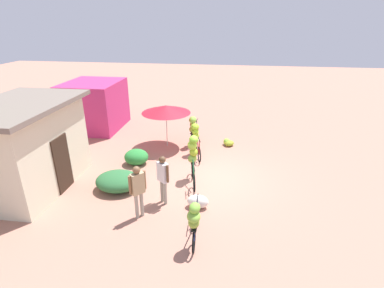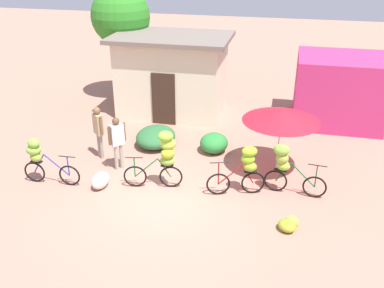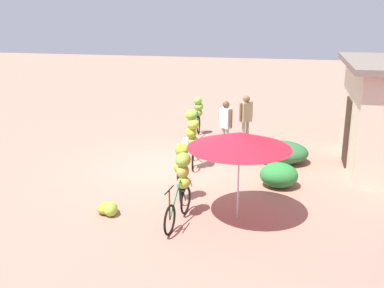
{
  "view_description": "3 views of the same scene",
  "coord_description": "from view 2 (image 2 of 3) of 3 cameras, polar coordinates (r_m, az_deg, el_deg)",
  "views": [
    {
      "loc": [
        -10.13,
        -0.8,
        5.72
      ],
      "look_at": [
        0.5,
        0.74,
        1.17
      ],
      "focal_mm": 28.05,
      "sensor_mm": 36.0,
      "label": 1
    },
    {
      "loc": [
        2.91,
        -9.49,
        6.5
      ],
      "look_at": [
        0.5,
        1.09,
        1.22
      ],
      "focal_mm": 39.99,
      "sensor_mm": 36.0,
      "label": 2
    },
    {
      "loc": [
        12.38,
        3.25,
        4.6
      ],
      "look_at": [
        1.06,
        0.86,
        1.12
      ],
      "focal_mm": 43.11,
      "sensor_mm": 36.0,
      "label": 3
    }
  ],
  "objects": [
    {
      "name": "hedge_bush_front_right",
      "position": [
        14.22,
        2.95,
        0.16
      ],
      "size": [
        0.93,
        1.0,
        0.64
      ],
      "primitive_type": "ellipsoid",
      "color": "#2B8237",
      "rests_on": "ground"
    },
    {
      "name": "bicycle_leftmost",
      "position": [
        12.94,
        -19.62,
        -1.69
      ],
      "size": [
        1.73,
        0.41,
        1.4
      ],
      "color": "black",
      "rests_on": "ground"
    },
    {
      "name": "market_umbrella",
      "position": [
        12.67,
        11.83,
        3.74
      ],
      "size": [
        2.27,
        2.27,
        2.0
      ],
      "color": "beige",
      "rests_on": "ground"
    },
    {
      "name": "hedge_bush_front_left",
      "position": [
        14.68,
        -4.86,
        0.97
      ],
      "size": [
        1.33,
        1.59,
        0.64
      ],
      "primitive_type": "ellipsoid",
      "color": "#2C6737",
      "rests_on": "ground"
    },
    {
      "name": "building_low",
      "position": [
        17.11,
        -2.67,
        9.25
      ],
      "size": [
        4.51,
        3.02,
        3.13
      ],
      "color": "beige",
      "rests_on": "ground"
    },
    {
      "name": "bicycle_near_pile",
      "position": [
        11.88,
        -3.76,
        -1.4
      ],
      "size": [
        1.67,
        0.53,
        1.77
      ],
      "color": "black",
      "rests_on": "ground"
    },
    {
      "name": "produce_sack",
      "position": [
        12.53,
        -12.11,
        -4.76
      ],
      "size": [
        0.47,
        0.72,
        0.44
      ],
      "primitive_type": "ellipsoid",
      "rotation": [
        0.0,
        0.0,
        1.53
      ],
      "color": "silver",
      "rests_on": "ground"
    },
    {
      "name": "banana_pile_on_ground",
      "position": [
        10.92,
        12.77,
        -10.39
      ],
      "size": [
        0.63,
        0.63,
        0.32
      ],
      "color": "olive",
      "rests_on": "ground"
    },
    {
      "name": "person_bystander",
      "position": [
        13.82,
        -12.38,
        2.22
      ],
      "size": [
        0.45,
        0.42,
        1.74
      ],
      "color": "gray",
      "rests_on": "ground"
    },
    {
      "name": "person_vendor",
      "position": [
        13.03,
        -9.95,
        0.81
      ],
      "size": [
        0.41,
        0.46,
        1.7
      ],
      "color": "gray",
      "rests_on": "ground"
    },
    {
      "name": "bicycle_center_loaded",
      "position": [
        11.75,
        7.06,
        -2.95
      ],
      "size": [
        1.59,
        0.65,
        1.44
      ],
      "color": "black",
      "rests_on": "ground"
    },
    {
      "name": "shop_pink",
      "position": [
        17.19,
        18.96,
        6.84
      ],
      "size": [
        3.2,
        2.8,
        2.55
      ],
      "primitive_type": "cube",
      "color": "#BF2E69",
      "rests_on": "ground"
    },
    {
      "name": "tree_behind_building",
      "position": [
        18.63,
        -9.5,
        16.34
      ],
      "size": [
        2.44,
        2.44,
        4.76
      ],
      "color": "brown",
      "rests_on": "ground"
    },
    {
      "name": "bicycle_by_shop",
      "position": [
        11.95,
        12.46,
        -2.71
      ],
      "size": [
        1.71,
        0.37,
        1.49
      ],
      "color": "black",
      "rests_on": "ground"
    },
    {
      "name": "ground_plane",
      "position": [
        11.86,
        -3.54,
        -7.32
      ],
      "size": [
        60.0,
        60.0,
        0.0
      ],
      "primitive_type": "plane",
      "color": "#AC7360"
    }
  ]
}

